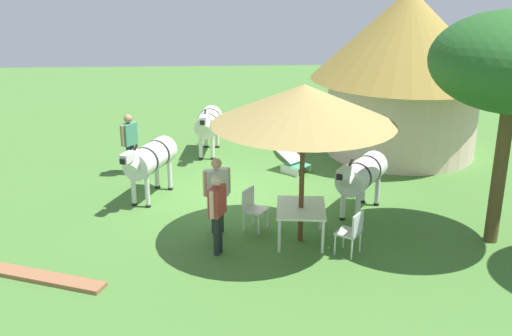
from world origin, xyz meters
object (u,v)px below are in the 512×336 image
Objects in this scene: guest_behind_table at (217,207)px; patio_dining_table at (301,211)px; zebra_toward_hut at (361,175)px; patio_chair_west_end at (352,230)px; standing_watcher at (129,139)px; striped_lounge_chair at (294,163)px; patio_chair_east_end at (252,206)px; guest_beside_umbrella at (217,188)px; thatched_hut at (405,64)px; zebra_nearest_camera at (208,123)px; zebra_by_umbrella at (150,159)px; shade_umbrella at (304,104)px.

patio_dining_table is at bearing 129.72° from guest_behind_table.
zebra_toward_hut is at bearing 143.16° from guest_behind_table.
patio_chair_west_end is 0.55× the size of standing_watcher.
guest_behind_table is 5.27m from standing_watcher.
striped_lounge_chair is (0.06, 4.36, -0.73)m from standing_watcher.
patio_chair_east_end is at bearing 91.60° from patio_chair_west_end.
striped_lounge_chair is (-4.66, 2.02, -0.74)m from guest_behind_table.
patio_chair_east_end is 0.55× the size of standing_watcher.
guest_beside_umbrella reaches higher than patio_chair_west_end.
patio_chair_west_end is at bearing 53.66° from patio_dining_table.
guest_beside_umbrella is at bearing 102.50° from patio_chair_west_end.
patio_chair_east_end is 2.59m from zebra_toward_hut.
patio_chair_east_end is at bearing -41.54° from thatched_hut.
guest_beside_umbrella is (0.15, -0.74, 0.47)m from patio_chair_east_end.
patio_chair_west_end is (0.68, 0.92, -0.13)m from patio_dining_table.
zebra_nearest_camera reaches higher than striped_lounge_chair.
patio_chair_east_end is at bearing 27.00° from striped_lounge_chair.
guest_beside_umbrella is 4.42m from standing_watcher.
zebra_by_umbrella is at bearing -127.90° from guest_behind_table.
patio_dining_table is 4.20m from striped_lounge_chair.
shade_umbrella is at bearing -31.99° from thatched_hut.
thatched_hut is 4.36m from striped_lounge_chair.
thatched_hut is at bearing 148.01° from shade_umbrella.
patio_dining_table is 1.15m from patio_chair_east_end.
standing_watcher is at bearing -136.40° from shade_umbrella.
guest_beside_umbrella reaches higher than guest_behind_table.
striped_lounge_chair is (-4.17, 0.33, -0.41)m from patio_dining_table.
thatched_hut is 8.39m from guest_behind_table.
guest_beside_umbrella reaches higher than zebra_by_umbrella.
thatched_hut is at bearing -152.92° from guest_beside_umbrella.
patio_chair_east_end is (-0.63, -0.96, -2.35)m from shade_umbrella.
guest_behind_table is 0.78× the size of zebra_by_umbrella.
striped_lounge_chair is at bearing -33.48° from zebra_toward_hut.
guest_behind_table is at bearing 72.93° from guest_beside_umbrella.
thatched_hut reaches higher than standing_watcher.
striped_lounge_chair is (-4.17, 0.33, -2.62)m from shade_umbrella.
zebra_toward_hut is (-1.32, 1.50, 0.27)m from patio_dining_table.
guest_behind_table reaches higher than standing_watcher.
standing_watcher is (-3.75, -2.33, -0.01)m from guest_beside_umbrella.
zebra_nearest_camera reaches higher than patio_chair_west_end.
zebra_toward_hut is (2.91, 5.53, -0.05)m from standing_watcher.
thatched_hut reaches higher than shade_umbrella.
zebra_nearest_camera is at bearing 162.00° from standing_watcher.
patio_chair_east_end is at bearing 50.05° from zebra_toward_hut.
patio_chair_west_end is at bearing 120.40° from zebra_nearest_camera.
zebra_nearest_camera reaches higher than zebra_toward_hut.
striped_lounge_chair is 4.08m from zebra_by_umbrella.
patio_chair_west_end is at bearing 88.40° from patio_chair_east_end.
patio_chair_east_end is 2.29m from patio_chair_west_end.
standing_watcher is 2.61m from zebra_nearest_camera.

